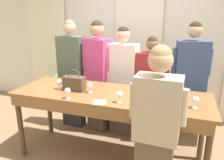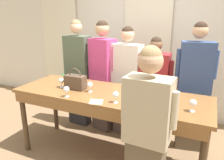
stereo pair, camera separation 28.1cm
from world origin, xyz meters
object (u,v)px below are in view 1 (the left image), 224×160
object	(u,v)px
tasting_bar	(109,101)
wine_glass_front_left	(90,86)
handbag	(74,83)
wine_glass_center_mid	(163,101)
guest_olive_jacket	(72,74)
wine_glass_front_right	(196,100)
wine_glass_center_right	(59,83)
guest_navy_coat	(189,85)
wine_glass_center_left	(119,95)
wine_bottle	(149,94)
wine_glass_front_mid	(150,90)
potted_plant	(58,89)
host_pouring	(156,131)
guest_cream_sweater	(123,82)
guest_striped_shirt	(150,89)
wine_glass_back_left	(68,91)
guest_pink_top	(98,76)

from	to	relation	value
tasting_bar	wine_glass_front_left	xyz separation A→B (m)	(-0.25, -0.03, 0.19)
handbag	wine_glass_center_mid	bearing A→B (deg)	-12.23
guest_olive_jacket	wine_glass_front_right	bearing A→B (deg)	-23.59
wine_glass_center_right	guest_navy_coat	bearing A→B (deg)	24.89
wine_glass_center_left	guest_navy_coat	xyz separation A→B (m)	(0.76, 0.96, -0.11)
wine_glass_center_right	guest_olive_jacket	distance (m)	0.81
wine_bottle	wine_glass_front_mid	distance (m)	0.23
wine_glass_center_right	handbag	bearing A→B (deg)	6.17
guest_olive_jacket	potted_plant	xyz separation A→B (m)	(-0.69, 0.62, -0.55)
wine_bottle	wine_glass_front_right	world-z (taller)	wine_bottle
wine_glass_center_right	guest_olive_jacket	size ratio (longest dim) A/B	0.07
wine_bottle	potted_plant	distance (m)	2.71
tasting_bar	host_pouring	bearing A→B (deg)	-40.84
handbag	guest_navy_coat	xyz separation A→B (m)	(1.44, 0.75, -0.12)
wine_glass_center_left	guest_olive_jacket	size ratio (longest dim) A/B	0.07
wine_glass_front_right	guest_cream_sweater	bearing A→B (deg)	140.95
guest_striped_shirt	guest_olive_jacket	bearing A→B (deg)	180.00
wine_glass_center_left	guest_olive_jacket	world-z (taller)	guest_olive_jacket
potted_plant	wine_glass_back_left	bearing A→B (deg)	-54.11
wine_glass_front_mid	potted_plant	world-z (taller)	wine_glass_front_mid
wine_glass_center_right	potted_plant	bearing A→B (deg)	123.57
guest_navy_coat	wine_glass_front_left	bearing A→B (deg)	-147.77
wine_glass_front_mid	potted_plant	bearing A→B (deg)	148.65
handbag	wine_glass_center_left	size ratio (longest dim) A/B	2.15
wine_glass_center_mid	wine_glass_back_left	distance (m)	1.11
guest_pink_top	host_pouring	size ratio (longest dim) A/B	1.09
wine_bottle	guest_olive_jacket	xyz separation A→B (m)	(-1.45, 0.90, -0.12)
wine_glass_front_right	guest_striped_shirt	world-z (taller)	guest_striped_shirt
guest_striped_shirt	host_pouring	size ratio (longest dim) A/B	0.97
wine_glass_front_right	host_pouring	bearing A→B (deg)	-126.94
handbag	guest_cream_sweater	size ratio (longest dim) A/B	0.16
wine_glass_front_left	wine_glass_center_left	size ratio (longest dim) A/B	1.00
handbag	guest_pink_top	xyz separation A→B (m)	(0.03, 0.75, -0.11)
wine_glass_front_mid	wine_glass_center_mid	world-z (taller)	same
potted_plant	guest_navy_coat	bearing A→B (deg)	-13.51
guest_cream_sweater	guest_navy_coat	distance (m)	0.99
wine_bottle	wine_glass_front_mid	xyz separation A→B (m)	(-0.02, 0.23, -0.02)
wine_glass_center_left	guest_olive_jacket	xyz separation A→B (m)	(-1.12, 0.96, -0.10)
tasting_bar	handbag	bearing A→B (deg)	-178.40
wine_glass_front_mid	guest_pink_top	distance (m)	1.17
guest_striped_shirt	host_pouring	xyz separation A→B (m)	(0.26, -1.31, 0.05)
wine_glass_center_right	guest_cream_sweater	xyz separation A→B (m)	(0.66, 0.77, -0.15)
guest_cream_sweater	guest_olive_jacket	bearing A→B (deg)	180.00
wine_glass_front_right	guest_olive_jacket	bearing A→B (deg)	156.41
guest_navy_coat	wine_glass_front_right	bearing A→B (deg)	-86.63
guest_pink_top	wine_glass_center_mid	bearing A→B (deg)	-41.28
guest_olive_jacket	guest_striped_shirt	world-z (taller)	guest_olive_jacket
wine_glass_back_left	guest_navy_coat	xyz separation A→B (m)	(1.38, 1.04, -0.11)
wine_bottle	wine_glass_center_right	distance (m)	1.23
tasting_bar	wine_glass_front_left	world-z (taller)	wine_glass_front_left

